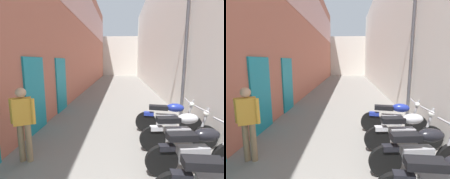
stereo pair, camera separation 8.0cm
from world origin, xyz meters
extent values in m
plane|color=slate|center=(0.00, 10.57, 0.00)|extent=(41.15, 41.15, 0.00)
cube|color=#B76651|center=(-2.62, 12.57, 4.05)|extent=(0.40, 25.15, 8.10)
cube|color=teal|center=(-2.40, 5.60, 1.10)|extent=(0.06, 1.10, 2.20)
cube|color=teal|center=(-2.40, 7.80, 1.10)|extent=(0.06, 1.10, 2.20)
cube|color=#DBA39E|center=(-2.41, 12.57, 5.83)|extent=(0.04, 25.15, 2.59)
cube|color=silver|center=(2.62, 12.57, 3.91)|extent=(0.40, 25.15, 7.83)
cube|color=beige|center=(0.00, 26.15, 2.72)|extent=(7.84, 2.00, 5.45)
cube|color=black|center=(1.19, 2.93, 0.76)|extent=(0.53, 0.24, 0.12)
cube|color=black|center=(0.92, 2.94, 0.56)|extent=(0.28, 0.15, 0.10)
cylinder|color=black|center=(0.85, 3.69, 0.30)|extent=(0.61, 0.15, 0.60)
cube|color=#9E9EA3|center=(1.42, 3.75, 0.42)|extent=(0.58, 0.26, 0.28)
ellipsoid|color=black|center=(1.65, 3.78, 0.78)|extent=(0.51, 0.31, 0.24)
cube|color=black|center=(1.19, 3.73, 0.76)|extent=(0.54, 0.28, 0.12)
cylinder|color=#9E9EA3|center=(1.95, 3.82, 1.00)|extent=(0.10, 0.58, 0.04)
cube|color=black|center=(0.93, 3.70, 0.56)|extent=(0.29, 0.17, 0.10)
cylinder|color=black|center=(2.09, 4.69, 0.30)|extent=(0.60, 0.14, 0.60)
cylinder|color=black|center=(0.85, 4.57, 0.30)|extent=(0.60, 0.14, 0.60)
cube|color=#9E9EA3|center=(1.42, 4.62, 0.42)|extent=(0.58, 0.25, 0.28)
ellipsoid|color=#B7B7BC|center=(1.65, 4.65, 0.78)|extent=(0.50, 0.30, 0.24)
cube|color=black|center=(1.19, 4.60, 0.76)|extent=(0.54, 0.27, 0.12)
cylinder|color=#9E9EA3|center=(2.02, 4.68, 0.65)|extent=(0.25, 0.08, 0.77)
cylinder|color=#9E9EA3|center=(1.95, 4.68, 1.00)|extent=(0.09, 0.58, 0.04)
sphere|color=silver|center=(2.07, 4.69, 0.90)|extent=(0.14, 0.14, 0.14)
cube|color=#B7B7BC|center=(0.93, 4.58, 0.56)|extent=(0.29, 0.17, 0.10)
cylinder|color=black|center=(2.09, 5.50, 0.30)|extent=(0.61, 0.16, 0.60)
cylinder|color=black|center=(0.85, 5.68, 0.30)|extent=(0.61, 0.16, 0.60)
cube|color=#9E9EA3|center=(1.42, 5.60, 0.42)|extent=(0.58, 0.28, 0.28)
ellipsoid|color=navy|center=(1.65, 5.57, 0.78)|extent=(0.51, 0.33, 0.24)
cube|color=black|center=(1.19, 5.63, 0.76)|extent=(0.55, 0.29, 0.12)
cylinder|color=#9E9EA3|center=(2.02, 5.51, 0.65)|extent=(0.25, 0.09, 0.77)
cylinder|color=#9E9EA3|center=(1.95, 5.52, 1.00)|extent=(0.12, 0.58, 0.04)
sphere|color=silver|center=(2.07, 5.51, 0.90)|extent=(0.14, 0.14, 0.14)
cube|color=navy|center=(0.93, 5.67, 0.56)|extent=(0.30, 0.18, 0.10)
cylinder|color=#8C7251|center=(-1.95, 4.02, 0.41)|extent=(0.12, 0.12, 0.82)
cylinder|color=#8C7251|center=(-1.79, 4.02, 0.41)|extent=(0.12, 0.12, 0.82)
cube|color=gold|center=(-1.87, 4.02, 1.09)|extent=(0.39, 0.33, 0.54)
sphere|color=tan|center=(-1.87, 4.02, 1.47)|extent=(0.20, 0.20, 0.20)
cylinder|color=gold|center=(-2.09, 4.02, 1.09)|extent=(0.08, 0.08, 0.52)
cylinder|color=gold|center=(-1.65, 4.02, 1.09)|extent=(0.08, 0.08, 0.52)
cylinder|color=#47474C|center=(2.27, 6.80, 2.31)|extent=(0.10, 0.10, 4.63)
camera|label=1|loc=(0.09, 0.83, 2.09)|focal=27.23mm
camera|label=2|loc=(0.17, 0.84, 2.09)|focal=27.23mm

